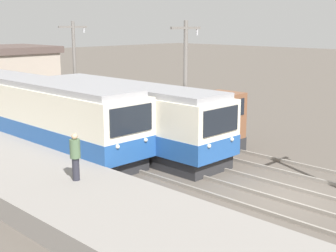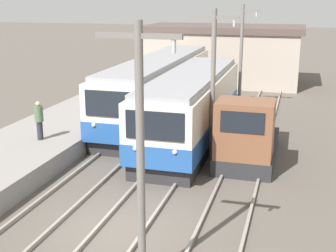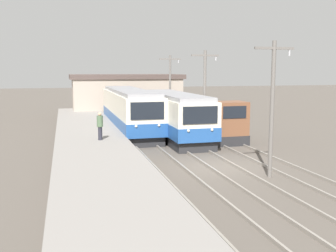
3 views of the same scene
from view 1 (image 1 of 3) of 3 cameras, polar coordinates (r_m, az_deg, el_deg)
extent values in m
plane|color=#564F47|center=(18.21, 14.56, -8.52)|extent=(200.00, 200.00, 0.00)
cube|color=gray|center=(13.39, 0.63, -14.06)|extent=(4.50, 54.00, 0.82)
cube|color=gray|center=(15.58, 8.28, -11.61)|extent=(0.10, 60.00, 0.14)
cube|color=gray|center=(16.68, 11.26, -10.07)|extent=(0.10, 60.00, 0.14)
cube|color=gray|center=(17.76, 13.71, -8.77)|extent=(0.10, 60.00, 0.14)
cube|color=gray|center=(18.94, 15.98, -7.54)|extent=(0.10, 60.00, 0.14)
cube|color=gray|center=(20.26, 18.12, -6.37)|extent=(0.10, 60.00, 0.14)
cube|color=#28282B|center=(25.58, -15.38, -1.68)|extent=(2.58, 14.18, 0.70)
cube|color=silver|center=(25.24, -15.59, 1.96)|extent=(2.80, 14.77, 2.60)
cube|color=#235199|center=(25.40, -15.49, 0.12)|extent=(2.84, 14.81, 0.94)
cube|color=black|center=(19.17, -4.48, 0.76)|extent=(2.24, 0.06, 1.15)
sphere|color=silver|center=(18.91, -6.17, -2.51)|extent=(0.18, 0.18, 0.18)
sphere|color=silver|center=(19.88, -2.74, -1.71)|extent=(0.18, 0.18, 0.18)
cube|color=#939399|center=(25.03, -15.79, 5.21)|extent=(2.46, 14.18, 0.28)
cube|color=#28282B|center=(24.10, -4.99, -2.13)|extent=(2.58, 11.53, 0.70)
cube|color=silver|center=(23.75, -5.06, 1.56)|extent=(2.80, 12.01, 2.46)
cube|color=#235199|center=(23.91, -5.03, -0.29)|extent=(2.84, 12.05, 0.89)
cube|color=black|center=(19.54, 6.49, 0.64)|extent=(2.24, 0.06, 1.08)
sphere|color=silver|center=(19.16, 5.02, -2.43)|extent=(0.18, 0.18, 0.18)
sphere|color=silver|center=(20.34, 7.79, -1.63)|extent=(0.18, 0.18, 0.18)
cube|color=#939399|center=(23.53, -5.13, 4.84)|extent=(2.46, 11.53, 0.28)
cube|color=#28282B|center=(25.01, 2.65, -1.55)|extent=(2.40, 5.65, 0.70)
cube|color=brown|center=(23.48, 6.17, 1.22)|extent=(2.28, 1.81, 2.30)
cube|color=black|center=(22.84, 8.01, 2.14)|extent=(1.68, 0.04, 0.83)
cube|color=brown|center=(25.38, 1.15, 1.09)|extent=(1.92, 3.74, 1.40)
cylinder|color=black|center=(25.21, 1.16, 3.21)|extent=(0.16, 0.16, 0.50)
cylinder|color=slate|center=(22.68, 2.13, 4.49)|extent=(0.20, 0.20, 6.52)
cube|color=slate|center=(22.47, 2.20, 11.86)|extent=(2.00, 0.12, 0.12)
cylinder|color=#B2B2B7|center=(23.07, 3.56, 11.36)|extent=(0.10, 0.10, 0.30)
cylinder|color=slate|center=(29.69, -11.27, 6.14)|extent=(0.20, 0.20, 6.52)
cube|color=slate|center=(29.53, -11.52, 11.76)|extent=(2.00, 0.12, 0.12)
cylinder|color=#B2B2B7|center=(29.98, -10.21, 11.43)|extent=(0.10, 0.10, 0.30)
cylinder|color=#282833|center=(17.24, -11.17, -5.17)|extent=(0.26, 0.26, 0.84)
cylinder|color=#4C6647|center=(17.03, -11.27, -2.73)|extent=(0.38, 0.38, 0.69)
sphere|color=tan|center=(16.92, -11.34, -1.25)|extent=(0.22, 0.22, 0.22)
camera|label=2|loc=(20.42, 56.57, 8.76)|focal=50.00mm
camera|label=3|loc=(12.98, 100.03, -7.74)|focal=42.00mm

